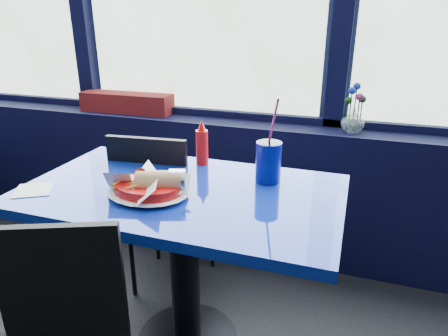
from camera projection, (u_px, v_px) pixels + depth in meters
window_sill at (197, 180)px, 2.50m from camera, size 5.00×0.26×0.80m
near_table at (183, 231)px, 1.58m from camera, size 1.20×0.70×0.75m
chair_near_back at (164, 204)px, 1.97m from camera, size 0.43×0.43×0.86m
planter_box at (127, 103)px, 2.47m from camera, size 0.59×0.16×0.12m
flower_vase at (353, 118)px, 2.03m from camera, size 0.14×0.14×0.25m
food_basket at (149, 187)px, 1.44m from camera, size 0.29×0.28×0.10m
ketchup_bottle at (202, 145)px, 1.74m from camera, size 0.05×0.05×0.20m
soda_cup at (268, 161)px, 1.55m from camera, size 0.10×0.10×0.34m
napkin at (34, 190)px, 1.50m from camera, size 0.18×0.18×0.00m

